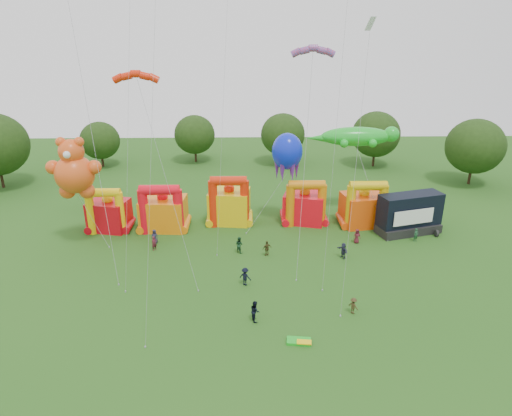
{
  "coord_description": "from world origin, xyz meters",
  "views": [
    {
      "loc": [
        1.19,
        -27.1,
        24.34
      ],
      "look_at": [
        2.26,
        18.0,
        6.43
      ],
      "focal_mm": 32.0,
      "sensor_mm": 36.0,
      "label": 1
    }
  ],
  "objects_px": {
    "stage_trailer": "(409,214)",
    "teddy_bear_kite": "(77,179)",
    "spectator_4": "(267,248)",
    "bouncy_castle_2": "(229,204)",
    "bouncy_castle_0": "(109,213)",
    "gecko_kite": "(367,175)",
    "spectator_0": "(155,236)",
    "octopus_kite": "(274,186)"
  },
  "relations": [
    {
      "from": "bouncy_castle_2",
      "to": "stage_trailer",
      "type": "xyz_separation_m",
      "value": [
        22.77,
        -3.71,
        -0.11
      ]
    },
    {
      "from": "stage_trailer",
      "to": "spectator_4",
      "type": "distance_m",
      "value": 19.24
    },
    {
      "from": "gecko_kite",
      "to": "spectator_4",
      "type": "xyz_separation_m",
      "value": [
        -13.35,
        -9.62,
        -5.56
      ]
    },
    {
      "from": "teddy_bear_kite",
      "to": "bouncy_castle_2",
      "type": "bearing_deg",
      "value": 20.75
    },
    {
      "from": "bouncy_castle_2",
      "to": "teddy_bear_kite",
      "type": "distance_m",
      "value": 19.0
    },
    {
      "from": "bouncy_castle_0",
      "to": "teddy_bear_kite",
      "type": "distance_m",
      "value": 7.64
    },
    {
      "from": "bouncy_castle_2",
      "to": "stage_trailer",
      "type": "relative_size",
      "value": 0.8
    },
    {
      "from": "teddy_bear_kite",
      "to": "gecko_kite",
      "type": "relative_size",
      "value": 1.06
    },
    {
      "from": "stage_trailer",
      "to": "spectator_4",
      "type": "height_order",
      "value": "stage_trailer"
    },
    {
      "from": "bouncy_castle_0",
      "to": "spectator_0",
      "type": "bearing_deg",
      "value": -32.41
    },
    {
      "from": "bouncy_castle_0",
      "to": "stage_trailer",
      "type": "xyz_separation_m",
      "value": [
        38.12,
        -1.7,
        0.19
      ]
    },
    {
      "from": "bouncy_castle_2",
      "to": "gecko_kite",
      "type": "distance_m",
      "value": 18.33
    },
    {
      "from": "bouncy_castle_0",
      "to": "spectator_0",
      "type": "height_order",
      "value": "bouncy_castle_0"
    },
    {
      "from": "octopus_kite",
      "to": "bouncy_castle_0",
      "type": "bearing_deg",
      "value": -177.39
    },
    {
      "from": "spectator_4",
      "to": "bouncy_castle_0",
      "type": "bearing_deg",
      "value": -45.35
    },
    {
      "from": "gecko_kite",
      "to": "spectator_4",
      "type": "distance_m",
      "value": 17.37
    },
    {
      "from": "stage_trailer",
      "to": "spectator_0",
      "type": "distance_m",
      "value": 31.75
    },
    {
      "from": "bouncy_castle_0",
      "to": "octopus_kite",
      "type": "bearing_deg",
      "value": 2.61
    },
    {
      "from": "bouncy_castle_0",
      "to": "bouncy_castle_2",
      "type": "bearing_deg",
      "value": 7.44
    },
    {
      "from": "stage_trailer",
      "to": "bouncy_castle_2",
      "type": "bearing_deg",
      "value": 170.76
    },
    {
      "from": "stage_trailer",
      "to": "teddy_bear_kite",
      "type": "height_order",
      "value": "teddy_bear_kite"
    },
    {
      "from": "bouncy_castle_0",
      "to": "gecko_kite",
      "type": "bearing_deg",
      "value": 3.29
    },
    {
      "from": "bouncy_castle_2",
      "to": "spectator_4",
      "type": "height_order",
      "value": "bouncy_castle_2"
    },
    {
      "from": "teddy_bear_kite",
      "to": "spectator_0",
      "type": "height_order",
      "value": "teddy_bear_kite"
    },
    {
      "from": "spectator_0",
      "to": "spectator_4",
      "type": "xyz_separation_m",
      "value": [
        13.41,
        -3.58,
        0.04
      ]
    },
    {
      "from": "stage_trailer",
      "to": "octopus_kite",
      "type": "height_order",
      "value": "octopus_kite"
    },
    {
      "from": "spectator_4",
      "to": "gecko_kite",
      "type": "bearing_deg",
      "value": -168.4
    },
    {
      "from": "gecko_kite",
      "to": "spectator_0",
      "type": "height_order",
      "value": "gecko_kite"
    },
    {
      "from": "bouncy_castle_2",
      "to": "gecko_kite",
      "type": "xyz_separation_m",
      "value": [
        17.91,
        -0.09,
        3.88
      ]
    },
    {
      "from": "bouncy_castle_0",
      "to": "gecko_kite",
      "type": "relative_size",
      "value": 0.48
    },
    {
      "from": "bouncy_castle_0",
      "to": "bouncy_castle_2",
      "type": "distance_m",
      "value": 15.49
    },
    {
      "from": "stage_trailer",
      "to": "octopus_kite",
      "type": "bearing_deg",
      "value": 171.07
    },
    {
      "from": "octopus_kite",
      "to": "spectator_0",
      "type": "height_order",
      "value": "octopus_kite"
    },
    {
      "from": "teddy_bear_kite",
      "to": "octopus_kite",
      "type": "xyz_separation_m",
      "value": [
        22.74,
        5.38,
        -2.86
      ]
    },
    {
      "from": "stage_trailer",
      "to": "teddy_bear_kite",
      "type": "distance_m",
      "value": 40.23
    },
    {
      "from": "bouncy_castle_0",
      "to": "spectator_4",
      "type": "xyz_separation_m",
      "value": [
        19.91,
        -7.71,
        -1.38
      ]
    },
    {
      "from": "bouncy_castle_2",
      "to": "teddy_bear_kite",
      "type": "bearing_deg",
      "value": -159.25
    },
    {
      "from": "octopus_kite",
      "to": "spectator_4",
      "type": "height_order",
      "value": "octopus_kite"
    },
    {
      "from": "bouncy_castle_0",
      "to": "spectator_4",
      "type": "height_order",
      "value": "bouncy_castle_0"
    },
    {
      "from": "teddy_bear_kite",
      "to": "spectator_4",
      "type": "height_order",
      "value": "teddy_bear_kite"
    },
    {
      "from": "teddy_bear_kite",
      "to": "spectator_4",
      "type": "xyz_separation_m",
      "value": [
        21.5,
        -3.29,
        -7.41
      ]
    },
    {
      "from": "bouncy_castle_2",
      "to": "gecko_kite",
      "type": "height_order",
      "value": "gecko_kite"
    }
  ]
}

